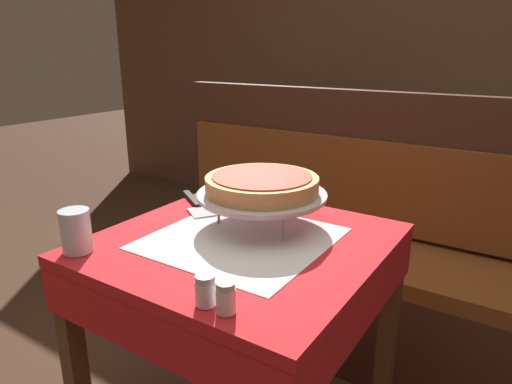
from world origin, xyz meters
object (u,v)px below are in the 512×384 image
deep_dish_pizza (262,184)px  water_glass_near (76,231)px  dining_table_rear (469,162)px  booth_bench (327,266)px  pizza_pan_stand (262,196)px  salt_shaker (205,290)px  dining_table_front (242,274)px  pizza_server (196,204)px  pepper_shaker (226,298)px  condiment_caddy (485,138)px

deep_dish_pizza → water_glass_near: deep_dish_pizza is taller
dining_table_rear → deep_dish_pizza: bearing=-100.8°
booth_bench → pizza_pan_stand: booth_bench is taller
salt_shaker → dining_table_front: bearing=112.8°
salt_shaker → pizza_server: bearing=132.0°
deep_dish_pizza → pepper_shaker: bearing=-66.1°
pizza_pan_stand → condiment_caddy: (0.37, 1.51, -0.04)m
booth_bench → pizza_server: size_ratio=7.21×
booth_bench → condiment_caddy: bearing=61.0°
booth_bench → condiment_caddy: 1.07m
dining_table_rear → deep_dish_pizza: 1.66m
pizza_pan_stand → deep_dish_pizza: deep_dish_pizza is taller
deep_dish_pizza → water_glass_near: 0.50m
salt_shaker → pepper_shaker: bearing=0.0°
pizza_server → deep_dish_pizza: bearing=-5.4°
dining_table_rear → deep_dish_pizza: size_ratio=2.51×
water_glass_near → salt_shaker: water_glass_near is taller
booth_bench → water_glass_near: bearing=-100.4°
booth_bench → water_glass_near: 1.20m
dining_table_rear → booth_bench: size_ratio=0.46×
condiment_caddy → pepper_shaker: bearing=-95.6°
pepper_shaker → condiment_caddy: condiment_caddy is taller
water_glass_near → salt_shaker: bearing=-2.5°
pizza_server → condiment_caddy: bearing=66.8°
dining_table_front → booth_bench: (-0.09, 0.79, -0.34)m
condiment_caddy → pizza_pan_stand: bearing=-103.9°
booth_bench → salt_shaker: bearing=-78.5°
deep_dish_pizza → salt_shaker: deep_dish_pizza is taller
dining_table_front → deep_dish_pizza: (-0.01, 0.11, 0.23)m
dining_table_rear → condiment_caddy: 0.20m
booth_bench → condiment_caddy: booth_bench is taller
booth_bench → pizza_server: booth_bench is taller
deep_dish_pizza → pizza_server: (-0.26, 0.02, -0.12)m
booth_bench → deep_dish_pizza: 0.89m
dining_table_front → condiment_caddy: condiment_caddy is taller
pizza_pan_stand → pizza_server: pizza_pan_stand is taller
pizza_server → salt_shaker: 0.60m
water_glass_near → salt_shaker: (0.42, -0.02, -0.02)m
dining_table_front → deep_dish_pizza: size_ratio=2.44×
dining_table_front → pizza_pan_stand: bearing=93.1°
deep_dish_pizza → water_glass_near: size_ratio=2.92×
deep_dish_pizza → water_glass_near: bearing=-125.6°
salt_shaker → condiment_caddy: size_ratio=0.37×
dining_table_rear → condiment_caddy: size_ratio=4.60×
dining_table_rear → pizza_server: (-0.57, -1.59, 0.11)m
water_glass_near → booth_bench: bearing=79.6°
booth_bench → pizza_server: (-0.18, -0.65, 0.45)m
dining_table_front → water_glass_near: water_glass_near is taller
salt_shaker → water_glass_near: bearing=177.5°
water_glass_near → dining_table_rear: bearing=73.6°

